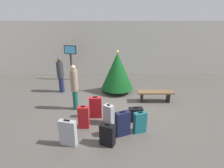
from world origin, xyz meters
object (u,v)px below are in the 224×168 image
at_px(suitcase_1, 84,117).
at_px(traveller_1, 61,74).
at_px(holiday_tree, 117,71).
at_px(suitcase_6, 136,114).
at_px(suitcase_0, 109,115).
at_px(suitcase_3, 140,122).
at_px(flight_info_kiosk, 71,57).
at_px(suitcase_7, 123,124).
at_px(suitcase_2, 68,133).
at_px(waiting_bench, 155,94).
at_px(suitcase_4, 96,107).
at_px(traveller_0, 74,86).
at_px(suitcase_5, 108,135).

bearing_deg(suitcase_1, traveller_1, 116.84).
relative_size(holiday_tree, suitcase_6, 3.89).
bearing_deg(suitcase_0, suitcase_6, 11.32).
bearing_deg(suitcase_3, flight_info_kiosk, 121.90).
height_order(holiday_tree, flight_info_kiosk, holiday_tree).
height_order(suitcase_1, suitcase_7, suitcase_7).
bearing_deg(suitcase_2, holiday_tree, 69.96).
bearing_deg(suitcase_7, suitcase_2, -162.86).
height_order(suitcase_3, suitcase_7, suitcase_7).
xyz_separation_m(suitcase_1, suitcase_3, (1.84, -0.25, -0.03)).
xyz_separation_m(traveller_1, suitcase_3, (3.45, -3.42, -0.56)).
height_order(waiting_bench, suitcase_7, suitcase_7).
bearing_deg(holiday_tree, suitcase_4, -108.65).
bearing_deg(suitcase_0, suitcase_7, -55.13).
distance_m(holiday_tree, suitcase_3, 3.58).
bearing_deg(suitcase_1, suitcase_2, -108.84).
height_order(waiting_bench, suitcase_2, suitcase_2).
bearing_deg(waiting_bench, suitcase_3, -113.25).
xyz_separation_m(waiting_bench, suitcase_4, (-2.50, -1.38, 0.04)).
height_order(traveller_0, suitcase_3, traveller_0).
relative_size(suitcase_2, suitcase_3, 1.12).
bearing_deg(suitcase_4, holiday_tree, 71.35).
relative_size(holiday_tree, suitcase_5, 3.06).
bearing_deg(suitcase_2, suitcase_1, 71.16).
distance_m(waiting_bench, traveller_1, 4.61).
relative_size(traveller_1, suitcase_2, 2.09).
bearing_deg(traveller_1, suitcase_3, -44.81).
distance_m(suitcase_2, suitcase_3, 2.24).
xyz_separation_m(flight_info_kiosk, suitcase_6, (3.31, -4.70, -1.14)).
distance_m(traveller_1, suitcase_3, 4.89).
relative_size(traveller_0, suitcase_1, 2.27).
bearing_deg(suitcase_0, flight_info_kiosk, 115.57).
bearing_deg(suitcase_4, flight_info_kiosk, 112.53).
height_order(suitcase_0, suitcase_4, suitcase_4).
xyz_separation_m(holiday_tree, traveller_0, (-1.72, -1.86, -0.11)).
height_order(flight_info_kiosk, suitcase_6, flight_info_kiosk).
bearing_deg(traveller_0, suitcase_4, -36.87).
distance_m(holiday_tree, traveller_0, 2.53).
bearing_deg(suitcase_2, suitcase_6, 32.38).
bearing_deg(suitcase_5, flight_info_kiosk, 111.27).
height_order(traveller_1, suitcase_2, traveller_1).
xyz_separation_m(traveller_1, suitcase_7, (2.88, -3.57, -0.52)).
bearing_deg(suitcase_1, traveller_0, 111.83).
bearing_deg(suitcase_7, suitcase_6, 58.58).
relative_size(flight_info_kiosk, suitcase_2, 2.49).
height_order(traveller_0, traveller_1, traveller_0).
bearing_deg(suitcase_7, suitcase_0, 124.87).
relative_size(suitcase_3, suitcase_4, 0.88).
bearing_deg(holiday_tree, suitcase_0, -96.90).
height_order(traveller_0, suitcase_5, traveller_0).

